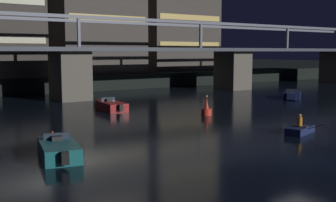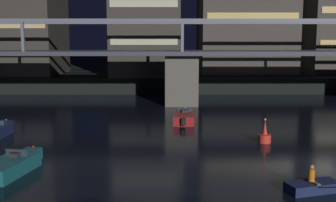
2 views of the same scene
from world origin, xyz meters
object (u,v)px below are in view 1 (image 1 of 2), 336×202
at_px(speedboat_near_center, 292,95).
at_px(dinghy_with_paddler, 300,130).
at_px(speedboat_near_left, 111,106).
at_px(river_bridge, 70,63).
at_px(tower_east_tall, 176,5).
at_px(speedboat_mid_right, 58,149).
at_px(channel_buoy, 207,110).

height_order(speedboat_near_center, dinghy_with_paddler, dinghy_with_paddler).
bearing_deg(speedboat_near_center, speedboat_near_left, 172.79).
bearing_deg(speedboat_near_left, river_bridge, 89.98).
distance_m(speedboat_near_left, speedboat_near_center, 22.56).
distance_m(river_bridge, speedboat_near_left, 11.01).
height_order(tower_east_tall, speedboat_near_left, tower_east_tall).
xyz_separation_m(tower_east_tall, speedboat_near_left, (-25.53, -25.88, -13.15)).
bearing_deg(speedboat_near_center, speedboat_mid_right, -160.23).
relative_size(speedboat_near_left, speedboat_mid_right, 1.00).
relative_size(speedboat_near_center, speedboat_mid_right, 0.90).
bearing_deg(channel_buoy, tower_east_tall, 59.03).
xyz_separation_m(tower_east_tall, dinghy_with_paddler, (-19.99, -43.34, -13.29)).
distance_m(speedboat_near_center, channel_buoy, 17.64).
xyz_separation_m(river_bridge, dinghy_with_paddler, (5.54, -27.80, -3.92)).
bearing_deg(speedboat_near_center, dinghy_with_paddler, -139.03).
xyz_separation_m(river_bridge, channel_buoy, (5.41, -17.99, -3.72)).
relative_size(speedboat_near_left, speedboat_near_center, 1.11).
bearing_deg(dinghy_with_paddler, tower_east_tall, 65.24).
distance_m(tower_east_tall, channel_buoy, 41.23).
bearing_deg(speedboat_near_left, speedboat_near_center, -7.21).
relative_size(tower_east_tall, speedboat_mid_right, 4.41).
bearing_deg(speedboat_mid_right, river_bridge, 67.76).
bearing_deg(river_bridge, speedboat_near_center, -30.48).
bearing_deg(speedboat_near_center, river_bridge, 149.52).
distance_m(river_bridge, speedboat_mid_right, 27.13).
bearing_deg(tower_east_tall, speedboat_near_center, -96.26).
relative_size(speedboat_mid_right, channel_buoy, 2.97).
relative_size(river_bridge, speedboat_mid_right, 20.23).
distance_m(speedboat_near_left, dinghy_with_paddler, 18.32).
bearing_deg(dinghy_with_paddler, speedboat_near_center, 40.97).
xyz_separation_m(river_bridge, tower_east_tall, (25.53, 15.54, 9.37)).
xyz_separation_m(speedboat_near_left, dinghy_with_paddler, (5.54, -17.46, -0.14)).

